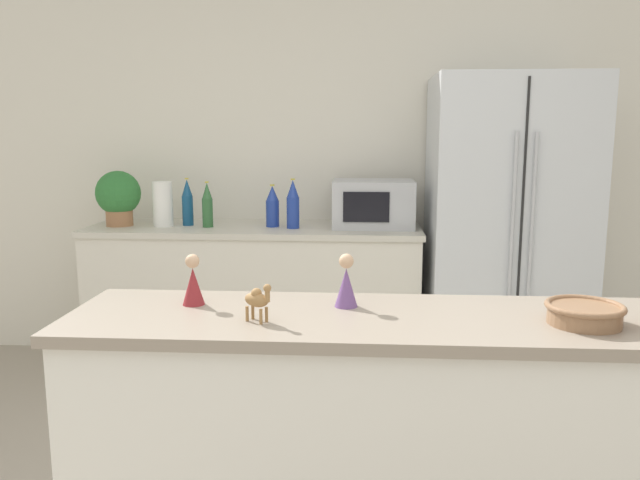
{
  "coord_description": "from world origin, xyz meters",
  "views": [
    {
      "loc": [
        0.12,
        -1.31,
        1.46
      ],
      "look_at": [
        -0.06,
        1.42,
        0.99
      ],
      "focal_mm": 35.0,
      "sensor_mm": 36.0,
      "label": 1
    }
  ],
  "objects_px": {
    "fruit_bowl": "(584,313)",
    "back_bottle_0": "(272,207)",
    "wise_man_figurine_crimson": "(193,283)",
    "microwave": "(373,204)",
    "camel_figurine": "(258,299)",
    "back_bottle_1": "(293,205)",
    "refrigerator": "(506,232)",
    "back_bottle_3": "(207,205)",
    "wise_man_figurine_blue": "(346,284)",
    "paper_towel_roll": "(163,204)",
    "potted_plant": "(118,196)",
    "back_bottle_2": "(187,203)"
  },
  "relations": [
    {
      "from": "back_bottle_3",
      "to": "microwave",
      "type": "bearing_deg",
      "value": 4.58
    },
    {
      "from": "refrigerator",
      "to": "back_bottle_3",
      "type": "bearing_deg",
      "value": -179.94
    },
    {
      "from": "potted_plant",
      "to": "camel_figurine",
      "type": "relative_size",
      "value": 2.9
    },
    {
      "from": "back_bottle_0",
      "to": "wise_man_figurine_crimson",
      "type": "bearing_deg",
      "value": -89.56
    },
    {
      "from": "potted_plant",
      "to": "back_bottle_1",
      "type": "height_order",
      "value": "potted_plant"
    },
    {
      "from": "back_bottle_0",
      "to": "wise_man_figurine_blue",
      "type": "relative_size",
      "value": 1.54
    },
    {
      "from": "potted_plant",
      "to": "back_bottle_0",
      "type": "relative_size",
      "value": 1.31
    },
    {
      "from": "refrigerator",
      "to": "microwave",
      "type": "xyz_separation_m",
      "value": [
        -0.77,
        0.08,
        0.15
      ]
    },
    {
      "from": "fruit_bowl",
      "to": "back_bottle_0",
      "type": "bearing_deg",
      "value": 120.48
    },
    {
      "from": "wise_man_figurine_crimson",
      "to": "paper_towel_roll",
      "type": "bearing_deg",
      "value": 110.48
    },
    {
      "from": "microwave",
      "to": "wise_man_figurine_crimson",
      "type": "height_order",
      "value": "microwave"
    },
    {
      "from": "potted_plant",
      "to": "back_bottle_2",
      "type": "xyz_separation_m",
      "value": [
        0.41,
        0.04,
        -0.04
      ]
    },
    {
      "from": "paper_towel_roll",
      "to": "camel_figurine",
      "type": "distance_m",
      "value": 2.18
    },
    {
      "from": "fruit_bowl",
      "to": "camel_figurine",
      "type": "relative_size",
      "value": 1.88
    },
    {
      "from": "wise_man_figurine_blue",
      "to": "wise_man_figurine_crimson",
      "type": "height_order",
      "value": "wise_man_figurine_blue"
    },
    {
      "from": "wise_man_figurine_blue",
      "to": "wise_man_figurine_crimson",
      "type": "xyz_separation_m",
      "value": [
        -0.48,
        -0.01,
        -0.0
      ]
    },
    {
      "from": "paper_towel_roll",
      "to": "camel_figurine",
      "type": "bearing_deg",
      "value": -65.39
    },
    {
      "from": "back_bottle_0",
      "to": "camel_figurine",
      "type": "distance_m",
      "value": 2.02
    },
    {
      "from": "back_bottle_0",
      "to": "wise_man_figurine_blue",
      "type": "height_order",
      "value": "back_bottle_0"
    },
    {
      "from": "potted_plant",
      "to": "back_bottle_3",
      "type": "relative_size",
      "value": 1.22
    },
    {
      "from": "potted_plant",
      "to": "fruit_bowl",
      "type": "distance_m",
      "value": 2.86
    },
    {
      "from": "microwave",
      "to": "camel_figurine",
      "type": "distance_m",
      "value": 2.08
    },
    {
      "from": "back_bottle_2",
      "to": "paper_towel_roll",
      "type": "bearing_deg",
      "value": -163.11
    },
    {
      "from": "refrigerator",
      "to": "wise_man_figurine_blue",
      "type": "height_order",
      "value": "refrigerator"
    },
    {
      "from": "paper_towel_roll",
      "to": "microwave",
      "type": "height_order",
      "value": "microwave"
    },
    {
      "from": "paper_towel_roll",
      "to": "microwave",
      "type": "relative_size",
      "value": 0.56
    },
    {
      "from": "back_bottle_1",
      "to": "camel_figurine",
      "type": "distance_m",
      "value": 1.96
    },
    {
      "from": "back_bottle_3",
      "to": "potted_plant",
      "type": "bearing_deg",
      "value": 177.99
    },
    {
      "from": "refrigerator",
      "to": "microwave",
      "type": "relative_size",
      "value": 3.71
    },
    {
      "from": "back_bottle_0",
      "to": "back_bottle_1",
      "type": "xyz_separation_m",
      "value": [
        0.13,
        -0.06,
        0.02
      ]
    },
    {
      "from": "potted_plant",
      "to": "wise_man_figurine_blue",
      "type": "distance_m",
      "value": 2.3
    },
    {
      "from": "paper_towel_roll",
      "to": "wise_man_figurine_blue",
      "type": "bearing_deg",
      "value": -57.45
    },
    {
      "from": "paper_towel_roll",
      "to": "microwave",
      "type": "bearing_deg",
      "value": 2.7
    },
    {
      "from": "back_bottle_2",
      "to": "wise_man_figurine_blue",
      "type": "height_order",
      "value": "back_bottle_2"
    },
    {
      "from": "fruit_bowl",
      "to": "back_bottle_3",
      "type": "bearing_deg",
      "value": 128.74
    },
    {
      "from": "potted_plant",
      "to": "back_bottle_3",
      "type": "height_order",
      "value": "potted_plant"
    },
    {
      "from": "back_bottle_0",
      "to": "back_bottle_1",
      "type": "bearing_deg",
      "value": -23.3
    },
    {
      "from": "refrigerator",
      "to": "back_bottle_2",
      "type": "height_order",
      "value": "refrigerator"
    },
    {
      "from": "microwave",
      "to": "fruit_bowl",
      "type": "height_order",
      "value": "microwave"
    },
    {
      "from": "back_bottle_0",
      "to": "wise_man_figurine_blue",
      "type": "bearing_deg",
      "value": -75.04
    },
    {
      "from": "back_bottle_1",
      "to": "camel_figurine",
      "type": "bearing_deg",
      "value": -86.65
    },
    {
      "from": "microwave",
      "to": "wise_man_figurine_blue",
      "type": "xyz_separation_m",
      "value": [
        -0.11,
        -1.87,
        -0.04
      ]
    },
    {
      "from": "camel_figurine",
      "to": "refrigerator",
      "type": "bearing_deg",
      "value": 60.06
    },
    {
      "from": "potted_plant",
      "to": "back_bottle_2",
      "type": "relative_size",
      "value": 1.15
    },
    {
      "from": "paper_towel_roll",
      "to": "back_bottle_2",
      "type": "xyz_separation_m",
      "value": [
        0.14,
        0.04,
        0.0
      ]
    },
    {
      "from": "back_bottle_0",
      "to": "back_bottle_1",
      "type": "height_order",
      "value": "back_bottle_1"
    },
    {
      "from": "wise_man_figurine_blue",
      "to": "wise_man_figurine_crimson",
      "type": "bearing_deg",
      "value": -178.97
    },
    {
      "from": "back_bottle_1",
      "to": "back_bottle_3",
      "type": "xyz_separation_m",
      "value": [
        -0.52,
        0.01,
        -0.01
      ]
    },
    {
      "from": "back_bottle_0",
      "to": "back_bottle_3",
      "type": "xyz_separation_m",
      "value": [
        -0.39,
        -0.04,
        0.01
      ]
    },
    {
      "from": "back_bottle_1",
      "to": "back_bottle_2",
      "type": "height_order",
      "value": "back_bottle_1"
    }
  ]
}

